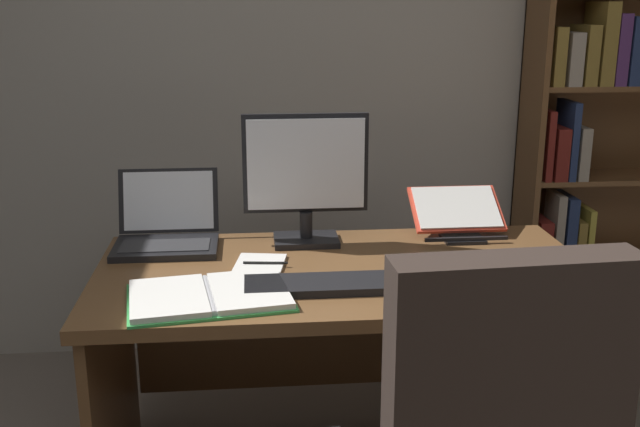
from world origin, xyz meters
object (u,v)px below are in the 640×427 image
object	(u,v)px
open_binder	(209,295)
notepad	(259,266)
computer_mouse	(420,279)
pen	(266,263)
desk	(341,318)
keyboard	(317,285)
bookshelf	(610,130)
reading_stand_with_book	(457,213)
laptop	(167,231)
monitor	(306,180)

from	to	relation	value
open_binder	notepad	distance (m)	0.29
computer_mouse	pen	distance (m)	0.49
desk	open_binder	size ratio (longest dim) A/B	3.16
keyboard	bookshelf	bearing A→B (deg)	37.60
desk	reading_stand_with_book	distance (m)	0.58
open_binder	laptop	bearing A→B (deg)	99.87
notepad	monitor	bearing A→B (deg)	55.20
keyboard	pen	xyz separation A→B (m)	(-0.14, 0.20, 0.00)
monitor	open_binder	xyz separation A→B (m)	(-0.31, -0.49, -0.21)
bookshelf	laptop	xyz separation A→B (m)	(-1.83, -0.60, -0.22)
reading_stand_with_book	open_binder	bearing A→B (deg)	-147.57
computer_mouse	reading_stand_with_book	distance (m)	0.55
bookshelf	pen	distance (m)	1.74
monitor	open_binder	world-z (taller)	monitor
desk	keyboard	distance (m)	0.34
monitor	open_binder	bearing A→B (deg)	-122.28
laptop	pen	distance (m)	0.41
desk	keyboard	size ratio (longest dim) A/B	3.68
desk	bookshelf	world-z (taller)	bookshelf
notepad	computer_mouse	bearing A→B (deg)	-23.13
laptop	keyboard	xyz separation A→B (m)	(0.47, -0.44, -0.04)
keyboard	desk	bearing A→B (deg)	67.55
open_binder	desk	bearing A→B (deg)	27.05
laptop	open_binder	bearing A→B (deg)	-71.47
bookshelf	keyboard	world-z (taller)	bookshelf
bookshelf	computer_mouse	size ratio (longest dim) A/B	19.16
desk	laptop	world-z (taller)	laptop
laptop	notepad	distance (m)	0.39
bookshelf	keyboard	size ratio (longest dim) A/B	4.74
bookshelf	monitor	distance (m)	1.49
monitor	pen	xyz separation A→B (m)	(-0.14, -0.24, -0.21)
desk	computer_mouse	distance (m)	0.38
computer_mouse	open_binder	xyz separation A→B (m)	(-0.61, -0.05, -0.01)
bookshelf	notepad	world-z (taller)	bookshelf
monitor	desk	bearing A→B (deg)	-62.56
monitor	laptop	size ratio (longest dim) A/B	1.30
desk	keyboard	xyz separation A→B (m)	(-0.10, -0.24, 0.21)
keyboard	notepad	world-z (taller)	keyboard
desk	notepad	distance (m)	0.34
monitor	keyboard	size ratio (longest dim) A/B	1.06
notepad	desk	bearing A→B (deg)	9.43
pen	laptop	bearing A→B (deg)	143.27
bookshelf	computer_mouse	xyz separation A→B (m)	(-1.06, -1.05, -0.25)
bookshelf	desk	bearing A→B (deg)	-147.44
bookshelf	notepad	bearing A→B (deg)	-150.91
keyboard	notepad	bearing A→B (deg)	129.70
computer_mouse	pen	bearing A→B (deg)	155.95
desk	keyboard	bearing A→B (deg)	-112.45
computer_mouse	reading_stand_with_book	world-z (taller)	reading_stand_with_book
computer_mouse	pen	size ratio (longest dim) A/B	0.74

